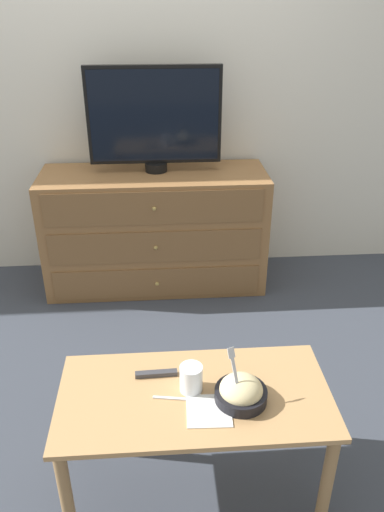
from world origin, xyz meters
name	(u,v)px	position (x,y,z in m)	size (l,w,h in m)	color
ground_plane	(137,262)	(0.00, 0.00, 0.00)	(12.00, 12.00, 0.00)	#383D47
wall_back	(126,69)	(0.00, 0.03, 1.30)	(12.00, 0.05, 2.60)	silver
dresser	(155,230)	(0.14, -0.27, 0.37)	(1.37, 0.50, 0.75)	olive
tv	(154,118)	(0.16, -0.22, 1.07)	(0.78, 0.13, 0.61)	black
coffee_table	(195,409)	(0.28, -1.83, 0.40)	(0.96, 0.47, 0.47)	tan
takeout_bowl	(241,392)	(0.43, -1.87, 0.51)	(0.18, 0.18, 0.20)	black
drink_cup	(191,380)	(0.26, -1.81, 0.52)	(0.08, 0.08, 0.10)	white
napkin	(209,411)	(0.32, -1.92, 0.47)	(0.16, 0.16, 0.00)	white
knife	(179,399)	(0.22, -1.85, 0.47)	(0.18, 0.04, 0.01)	silver
remote_control	(156,374)	(0.14, -1.73, 0.48)	(0.16, 0.03, 0.02)	#38383D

